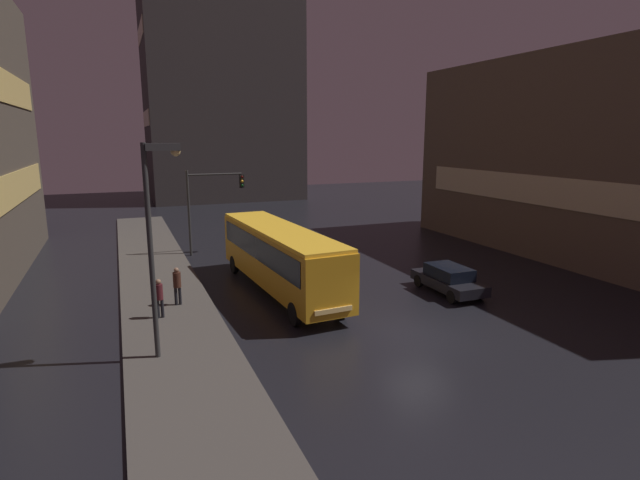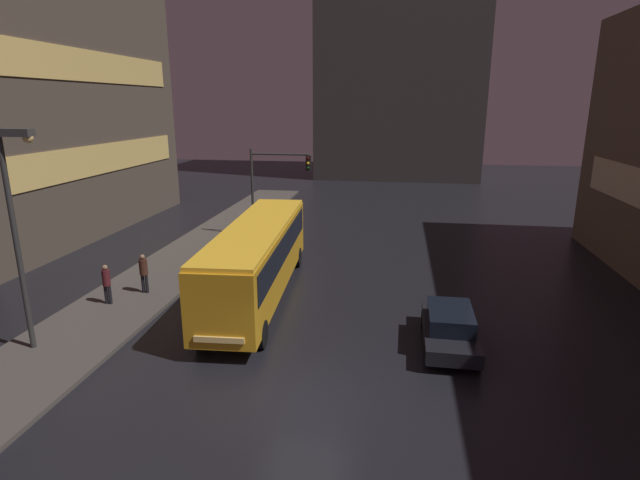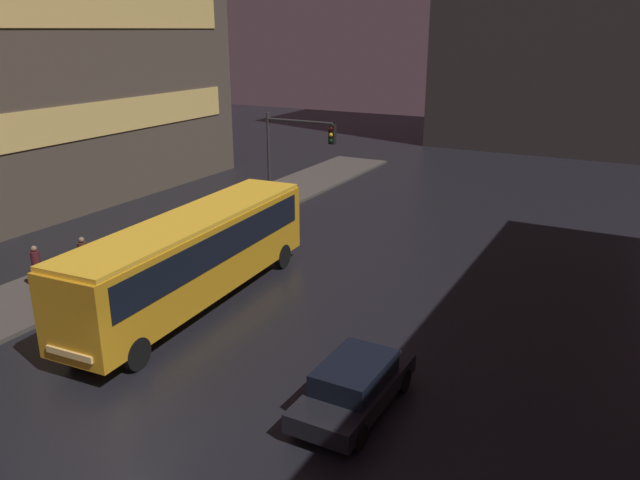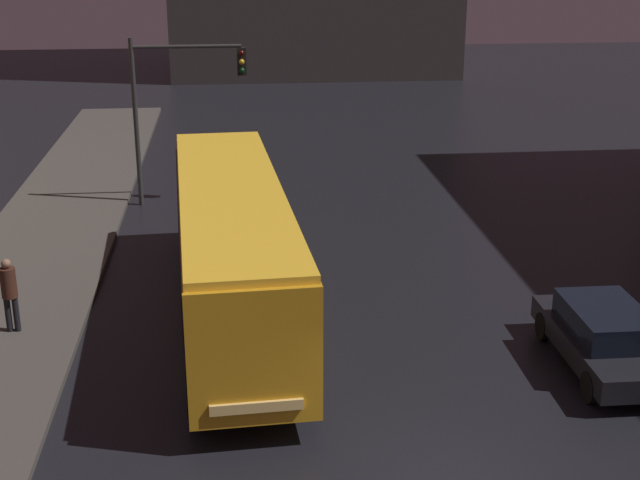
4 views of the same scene
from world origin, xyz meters
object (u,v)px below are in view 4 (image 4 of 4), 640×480
object	(u,v)px
pedestrian_near	(9,289)
bus_near	(232,239)
car_taxi	(604,336)
traffic_light_main	(177,91)

from	to	relation	value
pedestrian_near	bus_near	bearing A→B (deg)	-161.90
bus_near	pedestrian_near	size ratio (longest dim) A/B	6.82
bus_near	car_taxi	bearing A→B (deg)	153.69
bus_near	pedestrian_near	world-z (taller)	bus_near
pedestrian_near	traffic_light_main	world-z (taller)	traffic_light_main
car_taxi	traffic_light_main	xyz separation A→B (m)	(-9.49, 13.06, 3.14)
bus_near	pedestrian_near	bearing A→B (deg)	2.39
car_taxi	bus_near	bearing A→B (deg)	-22.24
car_taxi	pedestrian_near	world-z (taller)	pedestrian_near
traffic_light_main	bus_near	bearing A→B (deg)	-80.19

